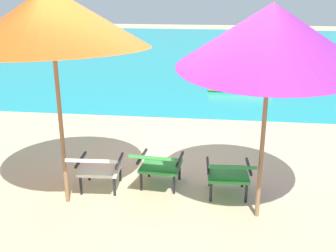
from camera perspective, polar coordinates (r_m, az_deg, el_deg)
The scene contains 8 objects.
ground_plane at distance 9.29m, azimuth 2.81°, elevation 2.94°, with size 40.00×40.00×0.00m, color #CCB78E.
ocean_band at distance 17.13m, azimuth 4.96°, elevation 10.38°, with size 40.00×18.00×0.01m, color teal.
swim_buoy at distance 10.53m, azimuth 10.11°, elevation 5.16°, with size 0.18×0.18×1.60m, color yellow.
lounge_chair_left at distance 5.31m, azimuth -9.92°, elevation -5.46°, with size 0.58×0.90×0.68m.
lounge_chair_center at distance 5.30m, azimuth -1.42°, elevation -5.18°, with size 0.60×0.91×0.68m.
lounge_chair_right at distance 5.12m, azimuth 8.59°, elevation -6.31°, with size 0.59×0.90×0.68m.
beach_umbrella_left at distance 4.74m, azimuth -16.05°, elevation 14.26°, with size 3.04×3.05×2.65m.
beach_umbrella_right at distance 4.37m, azimuth 14.27°, elevation 12.25°, with size 2.34×2.38×2.52m.
Camera 1 is at (0.66, -4.90, 2.59)m, focal length 43.49 mm.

